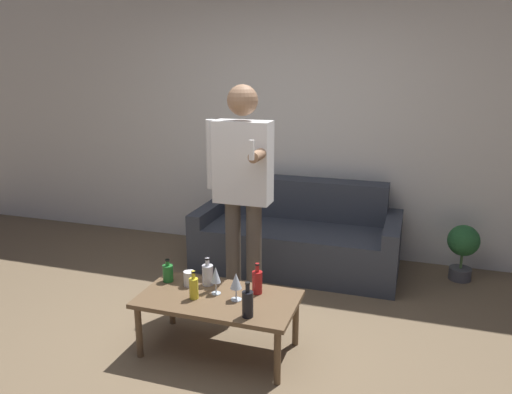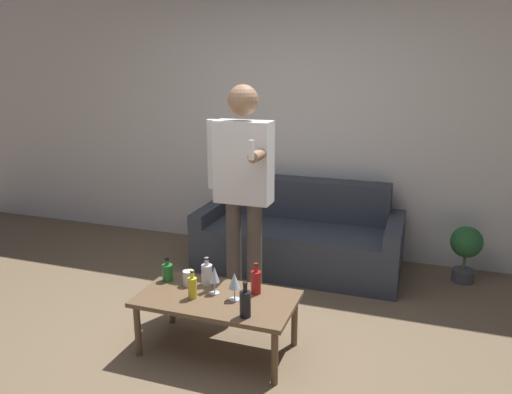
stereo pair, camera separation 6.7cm
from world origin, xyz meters
The scene contains 14 objects.
ground_plane centered at (0.00, 0.00, 0.00)m, with size 16.00×16.00×0.00m, color #756047.
wall_back centered at (0.00, 2.30, 1.35)m, with size 8.00×0.06×2.70m.
couch centered at (0.18, 1.81, 0.29)m, with size 1.89×0.85×0.81m.
coffee_table centered at (0.02, 0.21, 0.36)m, with size 1.05×0.57×0.40m.
bottle_orange centered at (-0.12, 0.14, 0.48)m, with size 0.06×0.06×0.19m.
bottle_green centered at (0.25, 0.34, 0.48)m, with size 0.07×0.07×0.22m.
bottle_dark centered at (0.29, 0.02, 0.49)m, with size 0.07×0.07×0.23m.
bottle_yellow centered at (-0.41, 0.33, 0.46)m, with size 0.07×0.07×0.17m.
bottle_red centered at (-0.12, 0.36, 0.48)m, with size 0.08×0.08×0.20m.
wine_glass_near centered at (0.15, 0.21, 0.53)m, with size 0.08×0.08×0.19m.
wine_glass_far centered at (-0.01, 0.25, 0.53)m, with size 0.07×0.07×0.19m.
cup_on_table centered at (-0.24, 0.31, 0.45)m, with size 0.08×0.08×0.11m.
person_standing_front centered at (-0.07, 0.95, 1.03)m, with size 0.52×0.45×1.75m.
potted_plant centered at (1.66, 1.96, 0.32)m, with size 0.28×0.28×0.51m.
Camera 1 is at (1.20, -2.59, 1.90)m, focal length 35.00 mm.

